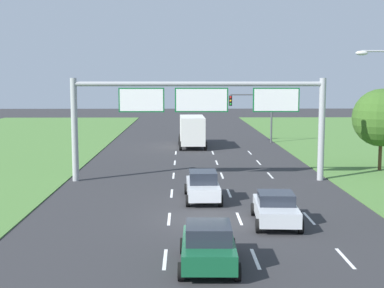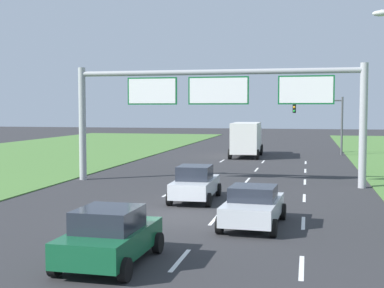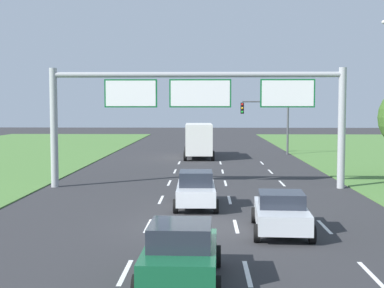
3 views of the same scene
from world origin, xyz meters
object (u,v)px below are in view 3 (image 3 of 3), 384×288
at_px(car_near_red, 196,189).
at_px(car_mid_lane, 281,212).
at_px(car_lead_silver, 181,252).
at_px(sign_gantry, 200,103).
at_px(traffic_light_mast, 268,116).
at_px(box_truck, 199,139).

distance_m(car_near_red, car_mid_lane, 6.09).
xyz_separation_m(car_lead_silver, car_mid_lane, (3.51, 5.85, -0.05)).
relative_size(sign_gantry, traffic_light_mast, 3.08).
distance_m(car_near_red, box_truck, 24.71).
xyz_separation_m(box_truck, traffic_light_mast, (6.81, 3.14, 2.15)).
xyz_separation_m(box_truck, sign_gantry, (0.34, -18.68, 3.24)).
distance_m(car_lead_silver, sign_gantry, 17.47).
bearing_deg(car_lead_silver, car_mid_lane, 60.39).
bearing_deg(car_mid_lane, traffic_light_mast, 87.62).
distance_m(car_lead_silver, box_truck, 35.66).
bearing_deg(box_truck, sign_gantry, -90.26).
bearing_deg(car_near_red, car_lead_silver, -92.07).
height_order(car_near_red, sign_gantry, sign_gantry).
distance_m(sign_gantry, traffic_light_mast, 22.78).
bearing_deg(sign_gantry, car_near_red, -90.97).
bearing_deg(car_near_red, car_mid_lane, -58.07).
bearing_deg(car_lead_silver, car_near_red, 90.35).
relative_size(car_mid_lane, sign_gantry, 0.25).
relative_size(box_truck, traffic_light_mast, 1.44).
xyz_separation_m(car_mid_lane, sign_gantry, (-3.22, 11.12, 4.19)).
relative_size(box_truck, sign_gantry, 0.47).
bearing_deg(car_mid_lane, box_truck, 100.07).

